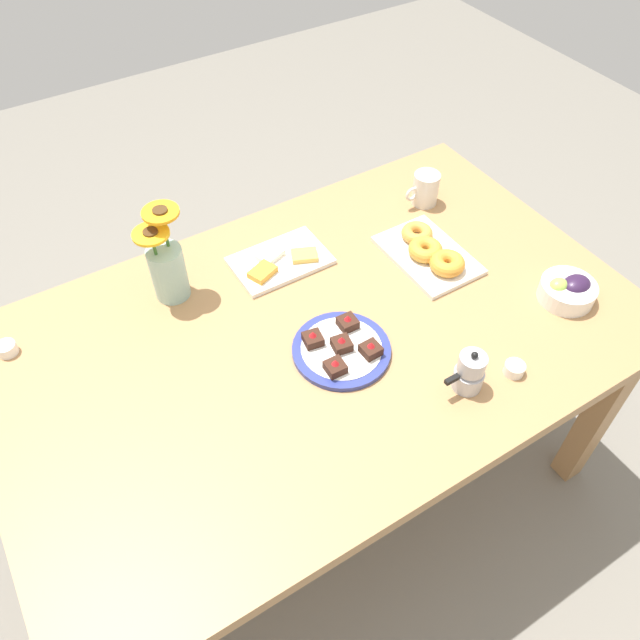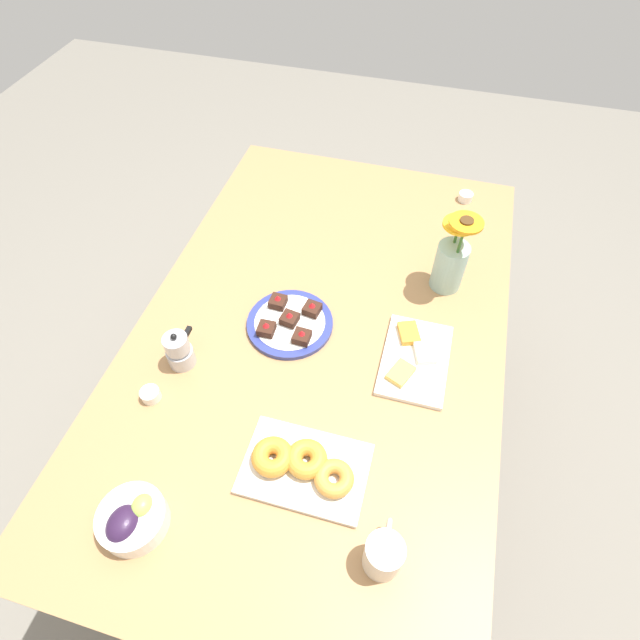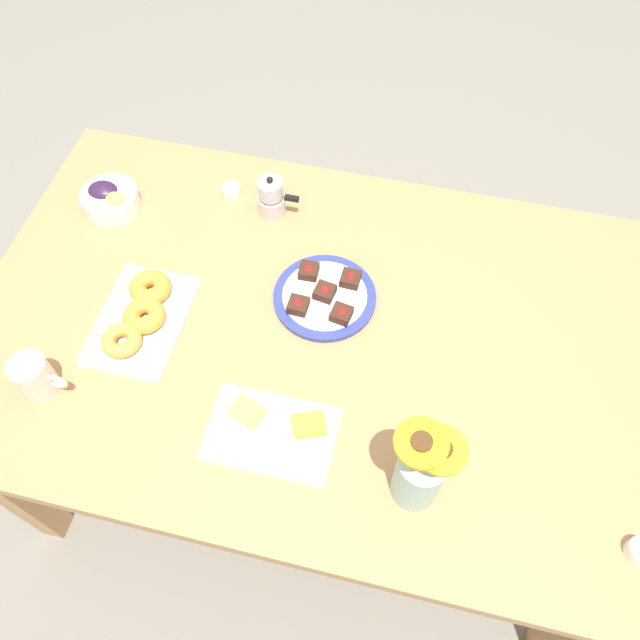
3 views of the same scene
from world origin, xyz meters
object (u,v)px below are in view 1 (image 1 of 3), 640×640
object	(u,v)px
dining_table	(320,352)
cheese_platter	(280,261)
croissant_platter	(429,252)
coffee_mug	(425,188)
grape_bowl	(568,290)
dessert_plate	(341,349)
flower_vase	(167,268)
jam_cup_berry	(514,368)
moka_pot	(469,372)
jam_cup_honey	(7,348)

from	to	relation	value
dining_table	cheese_platter	xyz separation A→B (m)	(-0.03, -0.27, 0.10)
dining_table	croissant_platter	xyz separation A→B (m)	(-0.40, -0.07, 0.11)
dining_table	croissant_platter	bearing A→B (deg)	-169.95
coffee_mug	dining_table	bearing A→B (deg)	27.18
dining_table	grape_bowl	world-z (taller)	grape_bowl
dining_table	dessert_plate	world-z (taller)	dessert_plate
coffee_mug	croissant_platter	xyz separation A→B (m)	(0.14, 0.21, -0.03)
cheese_platter	flower_vase	bearing A→B (deg)	-8.96
jam_cup_berry	moka_pot	size ratio (longest dim) A/B	0.40
dessert_plate	flower_vase	distance (m)	0.49
coffee_mug	flower_vase	xyz separation A→B (m)	(0.80, -0.04, 0.04)
cheese_platter	flower_vase	xyz separation A→B (m)	(0.29, -0.05, 0.08)
grape_bowl	flower_vase	xyz separation A→B (m)	(0.86, -0.55, 0.06)
flower_vase	moka_pot	xyz separation A→B (m)	(-0.46, 0.63, -0.04)
dining_table	croissant_platter	world-z (taller)	croissant_platter
moka_pot	jam_cup_berry	bearing A→B (deg)	166.14
dining_table	coffee_mug	size ratio (longest dim) A/B	14.22
dining_table	grape_bowl	xyz separation A→B (m)	(-0.60, 0.24, 0.12)
jam_cup_honey	flower_vase	xyz separation A→B (m)	(-0.42, 0.02, 0.08)
jam_cup_honey	dessert_plate	world-z (taller)	dessert_plate
dining_table	moka_pot	xyz separation A→B (m)	(-0.20, 0.32, 0.13)
coffee_mug	moka_pot	xyz separation A→B (m)	(0.34, 0.60, -0.00)
coffee_mug	flower_vase	distance (m)	0.80
coffee_mug	jam_cup_berry	distance (m)	0.66
croissant_platter	moka_pot	size ratio (longest dim) A/B	2.35
cheese_platter	croissant_platter	world-z (taller)	croissant_platter
dessert_plate	flower_vase	xyz separation A→B (m)	(0.27, -0.40, 0.08)
dining_table	croissant_platter	size ratio (longest dim) A/B	5.71
cheese_platter	croissant_platter	xyz separation A→B (m)	(-0.36, 0.20, 0.01)
flower_vase	croissant_platter	bearing A→B (deg)	159.76
coffee_mug	grape_bowl	xyz separation A→B (m)	(-0.07, 0.52, -0.02)
grape_bowl	croissant_platter	world-z (taller)	grape_bowl
jam_cup_honey	flower_vase	size ratio (longest dim) A/B	0.18
dining_table	jam_cup_berry	size ratio (longest dim) A/B	33.33
flower_vase	cheese_platter	bearing A→B (deg)	171.04
jam_cup_berry	flower_vase	size ratio (longest dim) A/B	0.18
jam_cup_honey	moka_pot	world-z (taller)	moka_pot
grape_bowl	jam_cup_berry	size ratio (longest dim) A/B	2.99
jam_cup_honey	grape_bowl	bearing A→B (deg)	155.89
coffee_mug	grape_bowl	size ratio (longest dim) A/B	0.78
jam_cup_berry	dessert_plate	distance (m)	0.41
dining_table	grape_bowl	distance (m)	0.66
croissant_platter	coffee_mug	bearing A→B (deg)	-124.51
croissant_platter	jam_cup_honey	world-z (taller)	croissant_platter
dining_table	coffee_mug	xyz separation A→B (m)	(-0.54, -0.28, 0.14)
dessert_plate	moka_pot	world-z (taller)	moka_pot
dining_table	jam_cup_berry	bearing A→B (deg)	132.52
coffee_mug	grape_bowl	world-z (taller)	coffee_mug
jam_cup_berry	moka_pot	distance (m)	0.13
grape_bowl	croissant_platter	size ratio (longest dim) A/B	0.51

